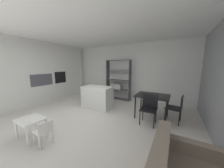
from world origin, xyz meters
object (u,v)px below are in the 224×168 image
(child_chair_right, at_px, (44,131))
(open_bookshelf, at_px, (118,82))
(built_in_oven, at_px, (60,77))
(dining_table, at_px, (152,98))
(child_table, at_px, (31,122))
(dining_chair_window_side, at_px, (177,107))
(kitchen_island, at_px, (97,97))
(dining_chair_near, at_px, (149,106))

(child_chair_right, bearing_deg, open_bookshelf, -173.15)
(built_in_oven, xyz_separation_m, open_bookshelf, (2.55, 1.49, -0.27))
(child_chair_right, xyz_separation_m, dining_table, (1.78, 2.59, 0.36))
(dining_table, bearing_deg, child_table, -131.82)
(dining_table, relative_size, dining_chair_window_side, 1.23)
(kitchen_island, bearing_deg, built_in_oven, 178.69)
(dining_table, xyz_separation_m, dining_chair_near, (-0.00, -0.45, -0.15))
(child_table, xyz_separation_m, dining_table, (2.32, 2.59, 0.29))
(open_bookshelf, bearing_deg, dining_chair_near, -42.39)
(child_chair_right, xyz_separation_m, dining_chair_window_side, (2.52, 2.58, 0.19))
(kitchen_island, height_order, child_table, kitchen_island)
(built_in_oven, relative_size, dining_table, 0.56)
(built_in_oven, height_order, child_chair_right, built_in_oven)
(built_in_oven, relative_size, kitchen_island, 0.47)
(built_in_oven, distance_m, child_chair_right, 3.79)
(built_in_oven, height_order, child_table, built_in_oven)
(kitchen_island, relative_size, dining_chair_near, 1.40)
(child_chair_right, height_order, dining_chair_near, dining_chair_near)
(built_in_oven, relative_size, dining_chair_window_side, 0.69)
(child_table, height_order, dining_chair_window_side, dining_chair_window_side)
(built_in_oven, relative_size, dining_chair_near, 0.65)
(built_in_oven, xyz_separation_m, kitchen_island, (2.38, -0.05, -0.70))
(built_in_oven, xyz_separation_m, dining_table, (4.54, 0.12, -0.46))
(kitchen_island, distance_m, open_bookshelf, 1.61)
(kitchen_island, distance_m, dining_table, 2.18)
(child_table, xyz_separation_m, dining_chair_near, (2.32, 2.14, 0.14))
(open_bookshelf, xyz_separation_m, dining_chair_window_side, (2.72, -1.38, -0.37))
(kitchen_island, relative_size, child_chair_right, 2.22)
(open_bookshelf, bearing_deg, child_chair_right, -87.03)
(open_bookshelf, bearing_deg, dining_table, -34.55)
(built_in_oven, distance_m, dining_chair_near, 4.59)
(kitchen_island, xyz_separation_m, child_chair_right, (0.37, -2.42, -0.12))
(open_bookshelf, relative_size, dining_table, 1.93)
(open_bookshelf, xyz_separation_m, child_chair_right, (0.21, -3.96, -0.55))
(kitchen_island, bearing_deg, child_table, -93.80)
(kitchen_island, bearing_deg, dining_table, 4.66)
(dining_chair_near, bearing_deg, built_in_oven, 175.15)
(dining_table, relative_size, dining_chair_near, 1.16)
(built_in_oven, relative_size, open_bookshelf, 0.29)
(open_bookshelf, relative_size, dining_chair_near, 2.25)
(child_table, distance_m, child_chair_right, 0.54)
(child_table, distance_m, dining_chair_near, 3.16)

